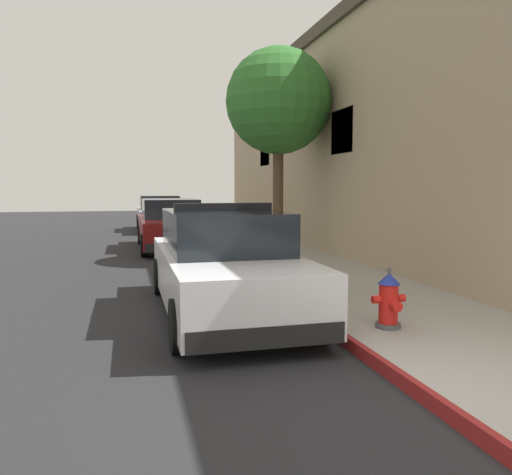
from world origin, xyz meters
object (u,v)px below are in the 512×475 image
police_cruiser (224,265)px  fire_hydrant (389,300)px  parked_car_dark_far (159,214)px  street_tree (278,102)px  parked_car_silver_ahead (170,225)px

police_cruiser → fire_hydrant: 2.56m
parked_car_dark_far → fire_hydrant: bearing=-84.3°
parked_car_dark_far → street_tree: bearing=-75.9°
parked_car_dark_far → fire_hydrant: size_ratio=6.37×
police_cruiser → parked_car_silver_ahead: size_ratio=1.00×
parked_car_silver_ahead → street_tree: (2.63, -2.95, 3.42)m
street_tree → parked_car_dark_far: bearing=104.1°
parked_car_silver_ahead → street_tree: bearing=-48.3°
parked_car_dark_far → parked_car_silver_ahead: bearing=-90.8°
police_cruiser → parked_car_silver_ahead: (-0.10, 8.50, -0.00)m
parked_car_silver_ahead → fire_hydrant: size_ratio=6.37×
parked_car_silver_ahead → parked_car_dark_far: size_ratio=1.00×
police_cruiser → parked_car_silver_ahead: police_cruiser is taller
police_cruiser → street_tree: size_ratio=0.89×
police_cruiser → fire_hydrant: police_cruiser is taller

